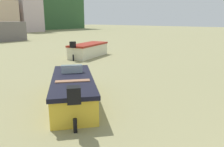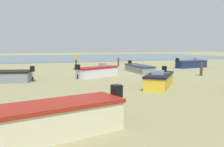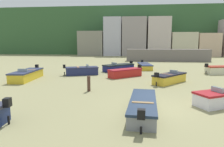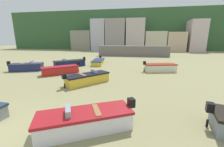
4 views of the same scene
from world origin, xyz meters
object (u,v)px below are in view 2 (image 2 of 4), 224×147
object	(u,v)px
mooring_post_near_water	(118,62)
mooring_post_mid_beach	(201,69)
boat_yellow_1	(159,80)
boat_navy_9	(191,64)
boat_white_4	(97,72)
beach_walker_foreground	(76,58)
boat_grey_5	(139,69)
boat_cream_6	(61,118)

from	to	relation	value
mooring_post_near_water	mooring_post_mid_beach	distance (m)	12.84
boat_yellow_1	boat_navy_9	distance (m)	15.43
boat_navy_9	mooring_post_mid_beach	world-z (taller)	boat_navy_9
boat_white_4	beach_walker_foreground	xyz separation A→B (m)	(-0.95, -12.89, 0.52)
boat_navy_9	mooring_post_mid_beach	size ratio (longest dim) A/B	3.84
boat_navy_9	boat_grey_5	bearing A→B (deg)	-79.87
boat_yellow_1	mooring_post_mid_beach	size ratio (longest dim) A/B	3.27
boat_navy_9	mooring_post_near_water	bearing A→B (deg)	-134.41
boat_yellow_1	boat_navy_9	bearing A→B (deg)	-94.91
boat_yellow_1	mooring_post_near_water	size ratio (longest dim) A/B	3.65
boat_white_4	boat_navy_9	world-z (taller)	boat_navy_9
boat_yellow_1	mooring_post_mid_beach	distance (m)	7.75
boat_white_4	beach_walker_foreground	distance (m)	12.93
boat_cream_6	boat_grey_5	bearing A→B (deg)	-47.31
boat_yellow_1	boat_navy_9	xyz separation A→B (m)	(-11.05, -10.77, 0.02)
boat_grey_5	beach_walker_foreground	size ratio (longest dim) A/B	3.18
mooring_post_mid_beach	boat_grey_5	bearing A→B (deg)	-48.64
boat_grey_5	boat_navy_9	world-z (taller)	boat_navy_9
boat_grey_5	boat_navy_9	distance (m)	8.62
boat_yellow_1	beach_walker_foreground	size ratio (longest dim) A/B	2.35
boat_cream_6	mooring_post_near_water	world-z (taller)	boat_cream_6
boat_navy_9	mooring_post_near_water	size ratio (longest dim) A/B	4.29
beach_walker_foreground	mooring_post_mid_beach	bearing A→B (deg)	28.29
boat_yellow_1	boat_white_4	size ratio (longest dim) A/B	0.93
boat_yellow_1	mooring_post_near_water	xyz separation A→B (m)	(-3.85, -16.47, 0.08)
boat_navy_9	boat_white_4	bearing A→B (deg)	-77.62
beach_walker_foreground	mooring_post_near_water	bearing A→B (deg)	62.34
boat_yellow_1	boat_cream_6	bearing A→B (deg)	81.87
boat_white_4	boat_navy_9	bearing A→B (deg)	81.25
boat_white_4	boat_grey_5	distance (m)	5.34
boat_cream_6	beach_walker_foreground	distance (m)	26.00
boat_white_4	boat_cream_6	distance (m)	13.36
boat_yellow_1	mooring_post_near_water	distance (m)	16.92
boat_yellow_1	mooring_post_mid_beach	bearing A→B (deg)	-108.51
boat_yellow_1	boat_grey_5	size ratio (longest dim) A/B	0.74
mooring_post_mid_beach	mooring_post_near_water	bearing A→B (deg)	-77.34
boat_yellow_1	mooring_post_mid_beach	xyz separation A→B (m)	(-6.66, -3.95, 0.14)
mooring_post_near_water	beach_walker_foreground	world-z (taller)	beach_walker_foreground
boat_cream_6	boat_navy_9	xyz separation A→B (m)	(-18.05, -16.87, -0.02)
boat_white_4	mooring_post_near_water	distance (m)	11.77
boat_yellow_1	beach_walker_foreground	world-z (taller)	beach_walker_foreground
boat_grey_5	boat_cream_6	world-z (taller)	boat_cream_6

